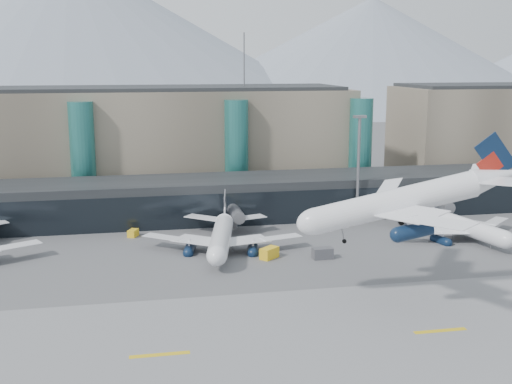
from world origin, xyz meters
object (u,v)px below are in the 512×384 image
(jet_parked_mid, at_px, (222,228))
(veh_c, at_px, (323,253))
(lightmast_mid, at_px, (358,163))
(hero_jet, at_px, (417,192))
(veh_h, at_px, (269,253))
(veh_b, at_px, (133,233))
(jet_parked_right, at_px, (454,218))
(veh_g, at_px, (413,234))

(jet_parked_mid, height_order, veh_c, jet_parked_mid)
(jet_parked_mid, bearing_deg, lightmast_mid, -54.39)
(hero_jet, bearing_deg, lightmast_mid, 86.64)
(lightmast_mid, distance_m, veh_h, 38.70)
(jet_parked_mid, height_order, veh_b, jet_parked_mid)
(lightmast_mid, height_order, veh_h, lightmast_mid)
(jet_parked_right, bearing_deg, veh_g, 68.79)
(hero_jet, bearing_deg, jet_parked_right, 59.68)
(veh_c, xyz_separation_m, veh_g, (24.28, 11.64, -0.46))
(veh_b, xyz_separation_m, veh_g, (60.68, -11.86, -0.15))
(jet_parked_right, distance_m, veh_c, 34.99)
(jet_parked_mid, bearing_deg, veh_g, -77.70)
(hero_jet, xyz_separation_m, veh_g, (16.26, 35.20, -17.20))
(jet_parked_mid, bearing_deg, veh_h, -126.07)
(veh_b, bearing_deg, veh_c, -98.68)
(jet_parked_right, bearing_deg, veh_c, 94.11)
(jet_parked_right, bearing_deg, lightmast_mid, 32.43)
(lightmast_mid, bearing_deg, veh_g, -63.04)
(lightmast_mid, xyz_separation_m, hero_jet, (-8.61, -50.24, 3.42))
(lightmast_mid, distance_m, jet_parked_mid, 39.60)
(veh_c, bearing_deg, jet_parked_mid, 146.40)
(hero_jet, bearing_deg, veh_g, 71.57)
(lightmast_mid, distance_m, veh_g, 21.79)
(jet_parked_mid, xyz_separation_m, veh_h, (8.09, -8.86, -3.15))
(lightmast_mid, relative_size, jet_parked_mid, 0.74)
(lightmast_mid, height_order, jet_parked_mid, lightmast_mid)
(lightmast_mid, distance_m, veh_c, 34.14)
(lightmast_mid, relative_size, veh_g, 11.68)
(veh_g, bearing_deg, jet_parked_right, 32.48)
(lightmast_mid, relative_size, veh_h, 6.54)
(hero_jet, relative_size, veh_g, 17.24)
(jet_parked_mid, relative_size, veh_b, 12.69)
(lightmast_mid, xyz_separation_m, veh_c, (-16.63, -26.68, -13.32))
(jet_parked_right, xyz_separation_m, veh_h, (-43.51, -8.16, -2.93))
(jet_parked_mid, bearing_deg, hero_jet, -131.24)
(veh_c, height_order, veh_h, veh_c)
(veh_b, distance_m, veh_g, 61.83)
(veh_h, bearing_deg, jet_parked_mid, 91.07)
(jet_parked_right, height_order, veh_g, jet_parked_right)
(veh_b, height_order, veh_h, veh_h)
(veh_c, relative_size, veh_g, 1.80)
(hero_jet, xyz_separation_m, veh_c, (-8.01, 23.56, -16.74))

